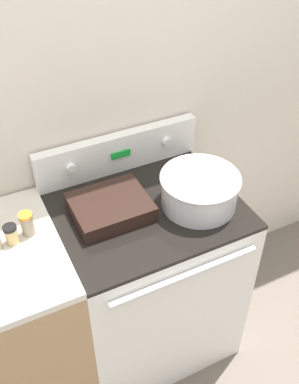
% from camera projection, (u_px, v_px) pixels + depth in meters
% --- Properties ---
extents(ground_plane, '(12.00, 12.00, 0.00)m').
position_uv_depth(ground_plane, '(175.00, 383.00, 2.24)').
color(ground_plane, '#6B6056').
extents(kitchen_wall, '(8.00, 0.05, 2.50)m').
position_uv_depth(kitchen_wall, '(110.00, 100.00, 1.89)').
color(kitchen_wall, beige).
rests_on(kitchen_wall, ground_plane).
extents(stove_range, '(0.76, 0.66, 0.93)m').
position_uv_depth(stove_range, '(147.00, 278.00, 2.16)').
color(stove_range, white).
rests_on(stove_range, ground_plane).
extents(control_panel, '(0.76, 0.07, 0.18)m').
position_uv_depth(control_panel, '(118.00, 152.00, 2.00)').
color(control_panel, white).
rests_on(control_panel, stove_range).
extents(side_counter, '(0.52, 0.63, 0.94)m').
position_uv_depth(side_counter, '(15.00, 329.00, 1.94)').
color(side_counter, tan).
rests_on(side_counter, ground_plane).
extents(mixing_bowl, '(0.33, 0.33, 0.14)m').
position_uv_depth(mixing_bowl, '(200.00, 189.00, 1.82)').
color(mixing_bowl, silver).
rests_on(mixing_bowl, stove_range).
extents(casserole_dish, '(0.31, 0.26, 0.07)m').
position_uv_depth(casserole_dish, '(110.00, 206.00, 1.80)').
color(casserole_dish, black).
rests_on(casserole_dish, stove_range).
extents(ladle, '(0.06, 0.30, 0.06)m').
position_uv_depth(ladle, '(212.00, 168.00, 2.02)').
color(ladle, '#B7B7B7').
rests_on(ladle, stove_range).
extents(spice_jar_orange_cap, '(0.05, 0.05, 0.10)m').
position_uv_depth(spice_jar_orange_cap, '(27.00, 224.00, 1.69)').
color(spice_jar_orange_cap, gray).
rests_on(spice_jar_orange_cap, side_counter).
extents(spice_jar_black_cap, '(0.05, 0.05, 0.08)m').
position_uv_depth(spice_jar_black_cap, '(11.00, 234.00, 1.66)').
color(spice_jar_black_cap, tan).
rests_on(spice_jar_black_cap, side_counter).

